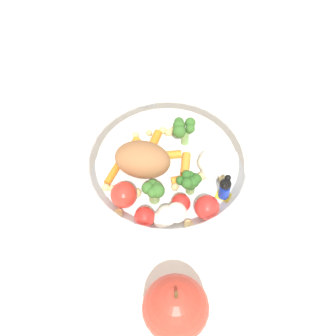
{
  "coord_description": "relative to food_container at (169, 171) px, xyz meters",
  "views": [
    {
      "loc": [
        0.02,
        0.32,
        0.48
      ],
      "look_at": [
        0.02,
        0.01,
        0.03
      ],
      "focal_mm": 45.13,
      "sensor_mm": 36.0,
      "label": 1
    }
  ],
  "objects": [
    {
      "name": "loose_apple",
      "position": [
        -0.01,
        0.18,
        0.01
      ],
      "size": [
        0.07,
        0.07,
        0.08
      ],
      "color": "#BC3828",
      "rests_on": "ground_plane"
    },
    {
      "name": "folded_napkin",
      "position": [
        0.09,
        -0.2,
        -0.03
      ],
      "size": [
        0.14,
        0.15,
        0.01
      ],
      "primitive_type": "cube",
      "rotation": [
        0.0,
        0.0,
        0.16
      ],
      "color": "white",
      "rests_on": "ground_plane"
    },
    {
      "name": "food_container",
      "position": [
        0.0,
        0.0,
        0.0
      ],
      "size": [
        0.22,
        0.22,
        0.06
      ],
      "color": "white",
      "rests_on": "ground_plane"
    },
    {
      "name": "ground_plane",
      "position": [
        -0.01,
        -0.01,
        -0.03
      ],
      "size": [
        2.4,
        2.4,
        0.0
      ],
      "primitive_type": "plane",
      "color": "silver"
    }
  ]
}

